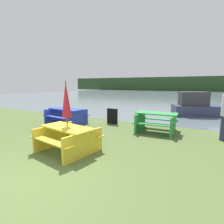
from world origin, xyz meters
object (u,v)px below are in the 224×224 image
Objects in this scene: boat at (201,107)px; umbrella_crimson at (66,100)px; picnic_table_yellow at (68,136)px; picnic_table_green at (156,120)px; picnic_table_blue at (66,114)px; signboard at (112,116)px.

umbrella_crimson is at bearing -131.92° from boat.
boat is (3.15, 8.39, 0.09)m from picnic_table_yellow.
picnic_table_yellow is at bearing -116.94° from picnic_table_green.
boat reaches higher than picnic_table_yellow.
picnic_table_blue is at bearing 133.76° from umbrella_crimson.
picnic_table_green is at bearing 63.06° from picnic_table_yellow.
picnic_table_blue is 8.08m from boat.
boat is 5.96m from signboard.
boat is at bearing 69.43° from picnic_table_yellow.
signboard is (-0.56, 3.73, -1.12)m from umbrella_crimson.
picnic_table_yellow is 1.05m from umbrella_crimson.
boat reaches higher than signboard.
picnic_table_green is 2.24× the size of signboard.
picnic_table_blue is at bearing -153.09° from signboard.
umbrella_crimson is (-1.69, -3.33, 1.03)m from picnic_table_green.
umbrella_crimson is at bearing -116.94° from picnic_table_green.
picnic_table_green reaches higher than picnic_table_yellow.
umbrella_crimson is 0.51× the size of boat.
picnic_table_yellow is at bearing -46.24° from picnic_table_blue.
picnic_table_yellow is 3.74m from picnic_table_blue.
signboard is at bearing 169.74° from picnic_table_green.
picnic_table_yellow is at bearing -131.92° from boat.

